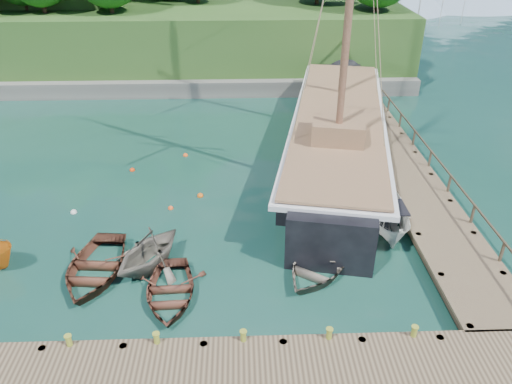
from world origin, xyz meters
TOP-DOWN VIEW (x-y plane):
  - ground at (0.00, 0.00)m, footprint 160.00×160.00m
  - dock_near at (2.00, -6.50)m, footprint 20.00×3.20m
  - dock_east at (11.50, 7.00)m, footprint 3.20×24.00m
  - bollard_0 at (-4.00, -5.10)m, footprint 0.26×0.26m
  - bollard_1 at (-1.00, -5.10)m, footprint 0.26×0.26m
  - bollard_2 at (2.00, -5.10)m, footprint 0.26×0.26m
  - bollard_3 at (5.00, -5.10)m, footprint 0.26×0.26m
  - bollard_4 at (8.00, -5.10)m, footprint 0.26×0.26m
  - rowboat_0 at (-4.32, -0.52)m, footprint 3.85×5.09m
  - rowboat_1 at (-2.04, -0.09)m, footprint 4.79×4.95m
  - rowboat_2 at (-0.94, -2.10)m, footprint 3.13×4.25m
  - rowboat_3 at (5.31, -0.64)m, footprint 5.13×5.46m
  - cabin_boat_white at (9.15, 2.17)m, footprint 2.22×4.47m
  - schooner at (8.02, 10.58)m, footprint 9.76×29.37m
  - mooring_buoy_0 at (-6.66, 4.52)m, footprint 0.34×0.34m
  - mooring_buoy_1 at (-1.69, 4.75)m, footprint 0.28×0.28m
  - mooring_buoy_2 at (-0.22, 5.98)m, footprint 0.35×0.35m
  - mooring_buoy_3 at (4.22, 6.31)m, footprint 0.33×0.33m
  - mooring_buoy_4 at (-4.48, 9.20)m, footprint 0.32×0.32m
  - mooring_buoy_5 at (-1.47, 11.15)m, footprint 0.31×0.31m
  - headland at (-12.88, 31.36)m, footprint 51.00×19.31m

SIDE VIEW (x-z plane):
  - ground at x=0.00m, z-range 0.00..0.00m
  - bollard_0 at x=-4.00m, z-range -0.23..0.23m
  - bollard_1 at x=-1.00m, z-range -0.23..0.23m
  - bollard_2 at x=2.00m, z-range -0.23..0.23m
  - bollard_3 at x=5.00m, z-range -0.23..0.23m
  - bollard_4 at x=8.00m, z-range -0.23..0.23m
  - rowboat_0 at x=-4.32m, z-range -0.50..0.50m
  - rowboat_1 at x=-2.04m, z-range -1.00..1.00m
  - rowboat_2 at x=-0.94m, z-range -0.43..0.43m
  - rowboat_3 at x=5.31m, z-range -0.46..0.46m
  - cabin_boat_white at x=9.15m, z-range -0.83..0.83m
  - mooring_buoy_0 at x=-6.66m, z-range -0.17..0.17m
  - mooring_buoy_1 at x=-1.69m, z-range -0.14..0.14m
  - mooring_buoy_2 at x=-0.22m, z-range -0.17..0.17m
  - mooring_buoy_3 at x=4.22m, z-range -0.17..0.17m
  - mooring_buoy_4 at x=-4.48m, z-range -0.16..0.16m
  - mooring_buoy_5 at x=-1.47m, z-range -0.16..0.16m
  - dock_near at x=2.00m, z-range -0.12..0.98m
  - dock_east at x=11.50m, z-range -0.12..0.98m
  - schooner at x=8.02m, z-range -9.81..12.27m
  - headland at x=-12.88m, z-range -0.91..11.99m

